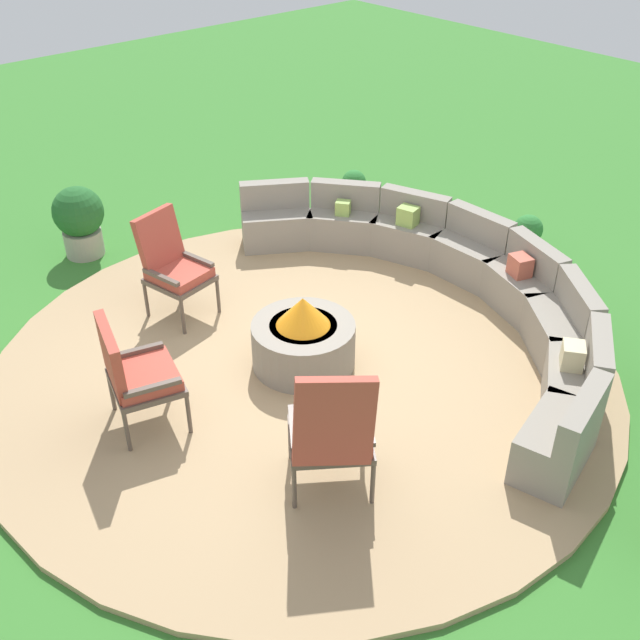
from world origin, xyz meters
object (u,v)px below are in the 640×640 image
Objects in this scene: potted_plant_0 at (79,218)px; potted_plant_5 at (354,192)px; lounge_chair_back_left at (332,430)px; fire_pit at (303,339)px; potted_plant_3 at (527,235)px; curved_stone_bench at (453,284)px; lounge_chair_front_left at (172,264)px; lounge_chair_front_right at (134,372)px.

potted_plant_0 is 1.34× the size of potted_plant_5.
fire_pit is at bearing 93.63° from lounge_chair_back_left.
potted_plant_5 is at bearing -160.56° from potted_plant_3.
potted_plant_3 is 0.86× the size of potted_plant_5.
fire_pit is 1.77× the size of potted_plant_3.
fire_pit is at bearing -99.00° from curved_stone_bench.
lounge_chair_front_left reaches higher than fire_pit.
lounge_chair_front_right is at bearing -93.83° from potted_plant_3.
potted_plant_3 is (1.59, 3.67, -0.32)m from lounge_chair_front_left.
lounge_chair_back_left is 4.78m from potted_plant_5.
potted_plant_0 is 1.56× the size of potted_plant_3.
lounge_chair_front_right is at bearing 149.98° from lounge_chair_back_left.
potted_plant_0 reaches higher than potted_plant_3.
curved_stone_bench is 2.80m from lounge_chair_front_left.
lounge_chair_front_right reaches higher than fire_pit.
fire_pit is 1.59m from lounge_chair_front_right.
potted_plant_0 is at bearing -171.71° from fire_pit.
potted_plant_0 reaches higher than fire_pit.
lounge_chair_front_right is 1.65× the size of potted_plant_5.
fire_pit is at bearing 93.03° from lounge_chair_front_left.
potted_plant_3 is at bearing 47.72° from potted_plant_0.
lounge_chair_front_left is at bearing -165.58° from fire_pit.
lounge_chair_front_right is at bearing -99.16° from curved_stone_bench.
potted_plant_5 is at bearing 66.23° from potted_plant_0.
fire_pit is 0.92× the size of lounge_chair_front_right.
curved_stone_bench is at bearing 128.39° from lounge_chair_front_left.
lounge_chair_front_left is at bearing 153.76° from lounge_chair_front_right.
lounge_chair_back_left is (1.05, -2.59, 0.29)m from curved_stone_bench.
lounge_chair_front_right is 1.24× the size of potted_plant_0.
potted_plant_0 is (-1.84, -0.10, -0.15)m from lounge_chair_front_left.
curved_stone_bench is at bearing 81.00° from fire_pit.
lounge_chair_front_right is 0.90× the size of lounge_chair_back_left.
lounge_chair_front_right is 4.85m from potted_plant_3.
lounge_chair_front_right is 1.93× the size of potted_plant_3.
potted_plant_5 reaches higher than potted_plant_3.
potted_plant_3 is (0.32, 4.83, -0.30)m from lounge_chair_front_right.
lounge_chair_back_left is at bearing -45.39° from potted_plant_5.
potted_plant_5 is (1.34, 3.03, -0.12)m from potted_plant_0.
lounge_chair_front_right is 3.28m from potted_plant_0.
curved_stone_bench is (0.27, 1.73, 0.02)m from fire_pit.
curved_stone_bench is 4.26m from potted_plant_0.
lounge_chair_front_left is 1.71× the size of potted_plant_5.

